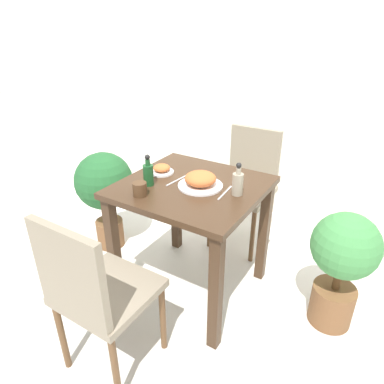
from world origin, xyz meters
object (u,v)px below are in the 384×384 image
(chair_far, at_px, (247,181))
(potted_plant_left, at_px, (105,187))
(sauce_bottle, at_px, (238,183))
(condiment_bottle, at_px, (148,174))
(side_plate, at_px, (162,169))
(drink_cup, at_px, (140,189))
(potted_plant_right, at_px, (342,260))
(food_plate, at_px, (200,180))
(chair_near, at_px, (95,290))

(chair_far, distance_m, potted_plant_left, 1.09)
(sauce_bottle, relative_size, condiment_bottle, 1.00)
(condiment_bottle, height_order, potted_plant_left, condiment_bottle)
(chair_far, xyz_separation_m, side_plate, (-0.30, -0.69, 0.27))
(sauce_bottle, xyz_separation_m, condiment_bottle, (-0.49, -0.16, 0.00))
(drink_cup, distance_m, potted_plant_right, 1.18)
(sauce_bottle, distance_m, condiment_bottle, 0.52)
(side_plate, relative_size, drink_cup, 1.93)
(chair_far, xyz_separation_m, sauce_bottle, (0.23, -0.71, 0.32))
(potted_plant_left, bearing_deg, food_plate, -4.82)
(chair_near, height_order, sauce_bottle, sauce_bottle)
(food_plate, height_order, condiment_bottle, condiment_bottle)
(food_plate, distance_m, sauce_bottle, 0.23)
(potted_plant_right, bearing_deg, chair_far, 145.97)
(food_plate, distance_m, side_plate, 0.31)
(chair_near, relative_size, potted_plant_right, 1.25)
(drink_cup, bearing_deg, potted_plant_right, 23.83)
(condiment_bottle, bearing_deg, food_plate, 27.24)
(food_plate, bearing_deg, condiment_bottle, -152.76)
(food_plate, relative_size, condiment_bottle, 1.39)
(side_plate, xyz_separation_m, drink_cup, (0.09, -0.32, 0.01))
(side_plate, bearing_deg, chair_far, 66.31)
(chair_far, bearing_deg, chair_near, -93.91)
(chair_near, height_order, condiment_bottle, condiment_bottle)
(sauce_bottle, height_order, condiment_bottle, same)
(food_plate, bearing_deg, drink_cup, -129.44)
(food_plate, bearing_deg, side_plate, 171.73)
(chair_near, bearing_deg, sauce_bottle, -113.19)
(chair_near, distance_m, side_plate, 0.87)
(condiment_bottle, xyz_separation_m, potted_plant_left, (-0.61, 0.21, -0.33))
(chair_far, distance_m, side_plate, 0.80)
(chair_far, xyz_separation_m, potted_plant_left, (-0.87, -0.66, -0.01))
(sauce_bottle, height_order, potted_plant_right, sauce_bottle)
(chair_near, xyz_separation_m, drink_cup, (-0.11, 0.49, 0.29))
(condiment_bottle, bearing_deg, sauce_bottle, 17.84)
(side_plate, height_order, condiment_bottle, condiment_bottle)
(food_plate, relative_size, sauce_bottle, 1.39)
(chair_near, distance_m, food_plate, 0.82)
(drink_cup, height_order, condiment_bottle, condiment_bottle)
(food_plate, relative_size, drink_cup, 3.34)
(sauce_bottle, bearing_deg, food_plate, -174.80)
(drink_cup, distance_m, condiment_bottle, 0.14)
(sauce_bottle, bearing_deg, chair_far, 108.06)
(sauce_bottle, bearing_deg, drink_cup, -146.87)
(food_plate, bearing_deg, chair_far, 90.60)
(chair_far, relative_size, drink_cup, 11.73)
(food_plate, height_order, sauce_bottle, sauce_bottle)
(chair_far, distance_m, drink_cup, 1.06)
(condiment_bottle, bearing_deg, chair_near, -75.68)
(chair_far, distance_m, sauce_bottle, 0.81)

